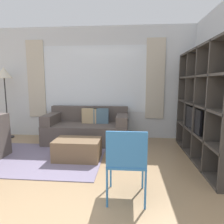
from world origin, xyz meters
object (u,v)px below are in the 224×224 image
at_px(ottoman, 78,149).
at_px(floor_lamp, 4,76).
at_px(couch_main, 87,129).
at_px(folding_chair, 126,159).
at_px(shelving_unit, 207,106).

bearing_deg(ottoman, floor_lamp, 148.87).
bearing_deg(ottoman, couch_main, 92.51).
height_order(couch_main, floor_lamp, floor_lamp).
bearing_deg(floor_lamp, folding_chair, -39.58).
xyz_separation_m(couch_main, folding_chair, (0.93, -2.29, 0.21)).
bearing_deg(couch_main, floor_lamp, 174.81).
distance_m(ottoman, floor_lamp, 2.80).
height_order(shelving_unit, floor_lamp, shelving_unit).
distance_m(floor_lamp, folding_chair, 4.01).
relative_size(shelving_unit, floor_lamp, 1.29).
xyz_separation_m(shelving_unit, ottoman, (-2.25, -0.17, -0.78)).
bearing_deg(floor_lamp, ottoman, -31.13).
relative_size(floor_lamp, folding_chair, 2.01).
relative_size(couch_main, ottoman, 2.31).
height_order(shelving_unit, couch_main, shelving_unit).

